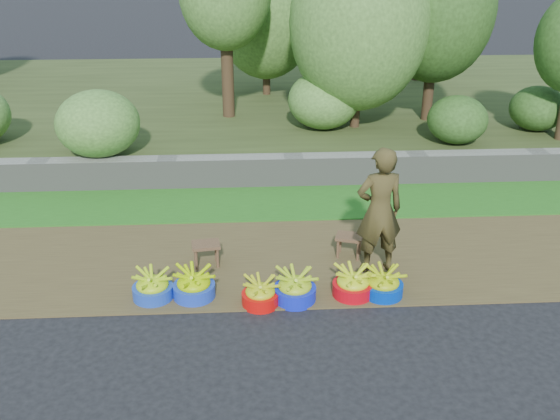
{
  "coord_description": "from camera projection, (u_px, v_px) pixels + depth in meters",
  "views": [
    {
      "loc": [
        -0.83,
        -6.35,
        4.16
      ],
      "look_at": [
        -0.4,
        1.3,
        0.75
      ],
      "focal_mm": 40.0,
      "sensor_mm": 36.0,
      "label": 1
    }
  ],
  "objects": [
    {
      "name": "earth_bank",
      "position": [
        278.0,
        104.0,
        15.64
      ],
      "size": [
        80.0,
        10.0,
        0.5
      ],
      "primitive_type": "cube",
      "color": "#38451F",
      "rests_on": "ground"
    },
    {
      "name": "basin_b",
      "position": [
        194.0,
        285.0,
        7.71
      ],
      "size": [
        0.52,
        0.52,
        0.39
      ],
      "color": "#1A3AC1",
      "rests_on": "ground"
    },
    {
      "name": "dirt_shoulder",
      "position": [
        309.0,
        259.0,
        8.66
      ],
      "size": [
        80.0,
        2.5,
        0.02
      ],
      "primitive_type": "cube",
      "color": "#4E4225",
      "rests_on": "ground"
    },
    {
      "name": "basin_c",
      "position": [
        260.0,
        294.0,
        7.57
      ],
      "size": [
        0.46,
        0.46,
        0.34
      ],
      "color": "red",
      "rests_on": "ground"
    },
    {
      "name": "basin_e",
      "position": [
        353.0,
        284.0,
        7.74
      ],
      "size": [
        0.51,
        0.51,
        0.38
      ],
      "color": "red",
      "rests_on": "ground"
    },
    {
      "name": "stool_left",
      "position": [
        206.0,
        248.0,
        8.39
      ],
      "size": [
        0.41,
        0.33,
        0.33
      ],
      "rotation": [
        0.0,
        0.0,
        0.13
      ],
      "color": "brown",
      "rests_on": "dirt_shoulder"
    },
    {
      "name": "vendor_woman",
      "position": [
        379.0,
        211.0,
        8.05
      ],
      "size": [
        0.68,
        0.49,
        1.72
      ],
      "primitive_type": "imported",
      "rotation": [
        0.0,
        0.0,
        3.28
      ],
      "color": "black",
      "rests_on": "dirt_shoulder"
    },
    {
      "name": "retaining_wall",
      "position": [
        293.0,
        170.0,
        11.16
      ],
      "size": [
        80.0,
        0.35,
        0.55
      ],
      "primitive_type": "cube",
      "color": "gray",
      "rests_on": "ground"
    },
    {
      "name": "grass_verge",
      "position": [
        297.0,
        202.0,
        10.49
      ],
      "size": [
        80.0,
        1.5,
        0.04
      ],
      "primitive_type": "cube",
      "color": "#276B1C",
      "rests_on": "ground"
    },
    {
      "name": "ground_plane",
      "position": [
        319.0,
        309.0,
        7.53
      ],
      "size": [
        120.0,
        120.0,
        0.0
      ],
      "primitive_type": "plane",
      "color": "black",
      "rests_on": "ground"
    },
    {
      "name": "basin_d",
      "position": [
        295.0,
        288.0,
        7.65
      ],
      "size": [
        0.52,
        0.52,
        0.39
      ],
      "color": "#1020D1",
      "rests_on": "ground"
    },
    {
      "name": "stool_right",
      "position": [
        349.0,
        240.0,
        8.63
      ],
      "size": [
        0.43,
        0.38,
        0.32
      ],
      "rotation": [
        0.0,
        0.0,
        -0.31
      ],
      "color": "brown",
      "rests_on": "dirt_shoulder"
    },
    {
      "name": "vegetation",
      "position": [
        358.0,
        11.0,
        13.82
      ],
      "size": [
        34.95,
        7.97,
        4.34
      ],
      "color": "#372818",
      "rests_on": "earth_bank"
    },
    {
      "name": "basin_f",
      "position": [
        383.0,
        284.0,
        7.75
      ],
      "size": [
        0.5,
        0.5,
        0.37
      ],
      "color": "#0030AF",
      "rests_on": "ground"
    },
    {
      "name": "basin_a",
      "position": [
        153.0,
        287.0,
        7.68
      ],
      "size": [
        0.5,
        0.5,
        0.37
      ],
      "color": "#1A3FB4",
      "rests_on": "ground"
    }
  ]
}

